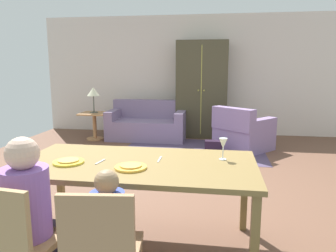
% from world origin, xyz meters
% --- Properties ---
extents(ground_plane, '(7.20, 6.17, 0.02)m').
position_xyz_m(ground_plane, '(0.00, 0.48, -0.01)').
color(ground_plane, brown).
extents(back_wall, '(7.20, 0.10, 2.70)m').
position_xyz_m(back_wall, '(0.00, 3.62, 1.35)').
color(back_wall, silver).
rests_on(back_wall, ground_plane).
extents(dining_table, '(1.97, 1.02, 0.76)m').
position_xyz_m(dining_table, '(-0.13, -1.47, 0.70)').
color(dining_table, olive).
rests_on(dining_table, ground_plane).
extents(plate_near_man, '(0.25, 0.25, 0.02)m').
position_xyz_m(plate_near_man, '(-0.67, -1.59, 0.77)').
color(plate_near_man, yellow).
rests_on(plate_near_man, dining_table).
extents(pizza_near_man, '(0.17, 0.17, 0.01)m').
position_xyz_m(pizza_near_man, '(-0.67, -1.59, 0.78)').
color(pizza_near_man, gold).
rests_on(pizza_near_man, plate_near_man).
extents(plate_near_child, '(0.25, 0.25, 0.02)m').
position_xyz_m(plate_near_child, '(-0.13, -1.65, 0.77)').
color(plate_near_child, yellow).
rests_on(plate_near_child, dining_table).
extents(pizza_near_child, '(0.17, 0.17, 0.01)m').
position_xyz_m(pizza_near_child, '(-0.13, -1.65, 0.78)').
color(pizza_near_child, gold).
rests_on(pizza_near_child, plate_near_child).
extents(wine_glass, '(0.07, 0.07, 0.19)m').
position_xyz_m(wine_glass, '(0.57, -1.29, 0.89)').
color(wine_glass, silver).
rests_on(wine_glass, dining_table).
extents(fork, '(0.04, 0.15, 0.01)m').
position_xyz_m(fork, '(-0.43, -1.52, 0.76)').
color(fork, silver).
rests_on(fork, dining_table).
extents(knife, '(0.02, 0.17, 0.01)m').
position_xyz_m(knife, '(0.04, -1.37, 0.76)').
color(knife, silver).
rests_on(knife, dining_table).
extents(dining_chair_man, '(0.47, 0.47, 0.87)m').
position_xyz_m(dining_chair_man, '(-0.68, -2.33, 0.49)').
color(dining_chair_man, '#A98353').
rests_on(dining_chair_man, ground_plane).
extents(person_man, '(0.31, 0.41, 1.11)m').
position_xyz_m(person_man, '(-0.67, -2.16, 0.51)').
color(person_man, '#3C374F').
rests_on(person_man, ground_plane).
extents(dining_chair_child, '(0.47, 0.47, 0.87)m').
position_xyz_m(dining_chair_child, '(-0.12, -2.33, 0.49)').
color(dining_chair_child, '#A47851').
rests_on(dining_chair_child, ground_plane).
extents(person_child, '(0.22, 0.30, 0.92)m').
position_xyz_m(person_child, '(-0.14, -2.17, 0.43)').
color(person_child, '#2D2C48').
rests_on(person_child, ground_plane).
extents(area_rug, '(2.60, 1.80, 0.01)m').
position_xyz_m(area_rug, '(0.10, 1.94, 0.00)').
color(area_rug, '#4A3D57').
rests_on(area_rug, ground_plane).
extents(couch, '(1.65, 0.86, 0.82)m').
position_xyz_m(couch, '(-0.98, 2.80, 0.30)').
color(couch, slate).
rests_on(couch, ground_plane).
extents(armchair, '(1.21, 1.21, 0.82)m').
position_xyz_m(armchair, '(0.99, 2.10, 0.32)').
color(armchair, '#886E9E').
rests_on(armchair, ground_plane).
extents(armoire, '(1.10, 0.59, 2.10)m').
position_xyz_m(armoire, '(0.17, 3.23, 1.05)').
color(armoire, '#443E29').
rests_on(armoire, ground_plane).
extents(side_table, '(0.56, 0.56, 0.58)m').
position_xyz_m(side_table, '(-2.08, 2.54, 0.38)').
color(side_table, '#B27E4E').
rests_on(side_table, ground_plane).
extents(table_lamp, '(0.26, 0.26, 0.54)m').
position_xyz_m(table_lamp, '(-2.08, 2.54, 1.01)').
color(table_lamp, '#494C41').
rests_on(table_lamp, side_table).
extents(handbag, '(0.32, 0.16, 0.26)m').
position_xyz_m(handbag, '(0.48, 1.64, 0.13)').
color(handbag, black).
rests_on(handbag, ground_plane).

